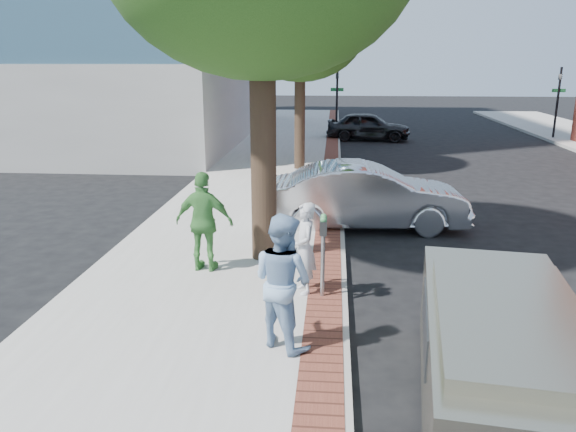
# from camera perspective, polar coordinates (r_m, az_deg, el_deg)

# --- Properties ---
(ground) EXTENTS (120.00, 120.00, 0.00)m
(ground) POSITION_cam_1_polar(r_m,az_deg,el_deg) (10.09, -0.29, -8.69)
(ground) COLOR black
(ground) RESTS_ON ground
(sidewalk) EXTENTS (5.00, 60.00, 0.15)m
(sidewalk) POSITION_cam_1_polar(r_m,az_deg,el_deg) (17.79, -2.86, 2.32)
(sidewalk) COLOR #9E9991
(sidewalk) RESTS_ON ground
(brick_strip) EXTENTS (0.60, 60.00, 0.01)m
(brick_strip) POSITION_cam_1_polar(r_m,az_deg,el_deg) (17.62, 4.25, 2.44)
(brick_strip) COLOR brown
(brick_strip) RESTS_ON sidewalk
(curb) EXTENTS (0.10, 60.00, 0.15)m
(curb) POSITION_cam_1_polar(r_m,az_deg,el_deg) (17.64, 5.39, 2.16)
(curb) COLOR gray
(curb) RESTS_ON ground
(office_base) EXTENTS (18.20, 22.20, 4.00)m
(office_base) POSITION_cam_1_polar(r_m,az_deg,el_deg) (34.15, -19.51, 11.10)
(office_base) COLOR gray
(office_base) RESTS_ON ground
(signal_near) EXTENTS (0.70, 0.15, 3.80)m
(signal_near) POSITION_cam_1_polar(r_m,az_deg,el_deg) (31.22, 5.00, 12.04)
(signal_near) COLOR black
(signal_near) RESTS_ON ground
(signal_far) EXTENTS (0.70, 0.15, 3.80)m
(signal_far) POSITION_cam_1_polar(r_m,az_deg,el_deg) (33.34, 25.74, 10.81)
(signal_far) COLOR black
(signal_far) RESTS_ON ground
(tree_far) EXTENTS (4.80, 4.80, 7.14)m
(tree_far) POSITION_cam_1_polar(r_m,az_deg,el_deg) (21.23, 1.25, 18.68)
(tree_far) COLOR black
(tree_far) RESTS_ON sidewalk
(parking_meter) EXTENTS (0.12, 0.32, 1.47)m
(parking_meter) POSITION_cam_1_polar(r_m,az_deg,el_deg) (9.58, 3.59, -2.33)
(parking_meter) COLOR gray
(parking_meter) RESTS_ON sidewalk
(person_gray) EXTENTS (0.53, 0.68, 1.64)m
(person_gray) POSITION_cam_1_polar(r_m,az_deg,el_deg) (9.82, 1.72, -3.30)
(person_gray) COLOR #B6B6BB
(person_gray) RESTS_ON sidewalk
(person_officer) EXTENTS (1.21, 1.18, 1.97)m
(person_officer) POSITION_cam_1_polar(r_m,az_deg,el_deg) (7.98, -0.54, -6.60)
(person_officer) COLOR #82A5CA
(person_officer) RESTS_ON sidewalk
(person_green) EXTENTS (1.20, 0.62, 1.96)m
(person_green) POSITION_cam_1_polar(r_m,az_deg,el_deg) (10.94, -8.50, -0.60)
(person_green) COLOR #468C3F
(person_green) RESTS_ON sidewalk
(sedan_silver) EXTENTS (5.09, 2.03, 1.65)m
(sedan_silver) POSITION_cam_1_polar(r_m,az_deg,el_deg) (14.31, 7.99, 2.00)
(sedan_silver) COLOR silver
(sedan_silver) RESTS_ON ground
(bg_car) EXTENTS (4.54, 2.20, 1.49)m
(bg_car) POSITION_cam_1_polar(r_m,az_deg,el_deg) (30.51, 8.17, 9.02)
(bg_car) COLOR black
(bg_car) RESTS_ON ground
(van) EXTENTS (2.24, 4.57, 1.62)m
(van) POSITION_cam_1_polar(r_m,az_deg,el_deg) (7.08, 20.70, -12.93)
(van) COLOR gray
(van) RESTS_ON ground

